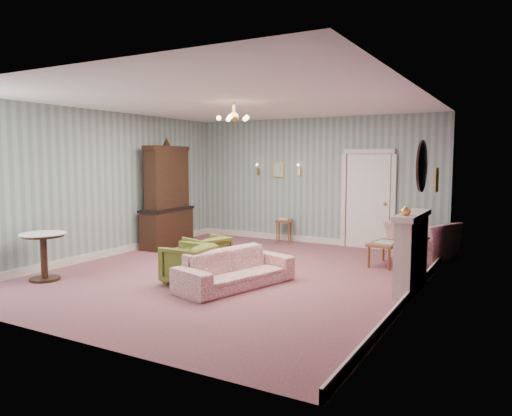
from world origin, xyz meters
The scene contains 27 objects.
floor centered at (0.00, 0.00, 0.00)m, with size 7.00×7.00×0.00m, color #935660.
ceiling centered at (0.00, 0.00, 2.90)m, with size 7.00×7.00×0.00m, color white.
wall_back centered at (0.00, 3.50, 1.45)m, with size 6.00×6.00×0.00m, color gray.
wall_front centered at (0.00, -3.50, 1.45)m, with size 6.00×6.00×0.00m, color gray.
wall_left centered at (-3.00, 0.00, 1.45)m, with size 7.00×7.00×0.00m, color gray.
wall_right centered at (3.00, 0.00, 1.45)m, with size 7.00×7.00×0.00m, color gray.
wall_right_floral centered at (2.98, 0.00, 1.45)m, with size 7.00×7.00×0.00m, color #BC5E88.
door centered at (1.30, 3.46, 1.08)m, with size 1.12×0.12×2.16m, color white, non-canonical shape.
olive_chair_a centered at (-0.23, -0.97, 0.34)m, with size 0.66×0.62×0.68m, color #606B25.
olive_chair_b centered at (-0.31, -0.91, 0.34)m, with size 0.67×0.62×0.69m, color #606B25.
olive_chair_c centered at (-0.56, -0.01, 0.33)m, with size 0.65×0.61×0.67m, color #606B25.
sofa_chintz centered at (0.48, -0.74, 0.38)m, with size 1.92×0.56×0.75m, color #A64358.
wingback_chair centered at (2.57, 2.84, 0.50)m, with size 1.13×0.74×0.99m, color #A64358.
dresser centered at (-2.65, 1.43, 1.19)m, with size 0.49×1.43×2.38m, color black, non-canonical shape.
fireplace centered at (2.86, 0.40, 0.58)m, with size 0.30×1.40×1.16m, color beige, non-canonical shape.
mantel_vase centered at (2.84, 0.00, 1.23)m, with size 0.15×0.15×0.15m, color gold.
oval_mirror centered at (2.96, 0.40, 1.85)m, with size 0.04×0.76×0.84m, color white, non-canonical shape.
framed_print centered at (2.97, 1.75, 1.60)m, with size 0.04×0.34×0.42m, color gold, non-canonical shape.
coffee_table centered at (2.12, 1.89, 0.22)m, with size 0.47×0.85×0.43m, color brown, non-canonical shape.
side_table_black centered at (2.60, 2.02, 0.27)m, with size 0.36×0.36×0.55m, color black, non-canonical shape.
pedestal_table centered at (-2.42, -1.92, 0.39)m, with size 0.71×0.71×0.78m, color black, non-canonical shape.
nesting_table centered at (-0.59, 3.15, 0.30)m, with size 0.36×0.46×0.59m, color brown, non-canonical shape.
gilt_mirror_back centered at (-0.90, 3.46, 1.70)m, with size 0.28×0.06×0.36m, color gold, non-canonical shape.
sconce_left centered at (-1.45, 3.44, 1.70)m, with size 0.16×0.12×0.30m, color gold, non-canonical shape.
sconce_right centered at (-0.35, 3.44, 1.70)m, with size 0.16×0.12×0.30m, color gold, non-canonical shape.
chandelier centered at (0.00, 0.00, 2.63)m, with size 0.56×0.56×0.36m, color gold, non-canonical shape.
burgundy_cushion centered at (2.52, 2.69, 0.48)m, with size 0.38×0.10×0.38m, color maroon.
Camera 1 is at (4.30, -6.94, 1.94)m, focal length 33.95 mm.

